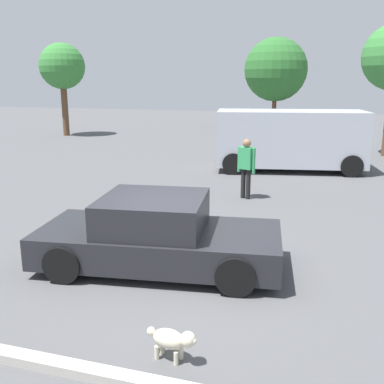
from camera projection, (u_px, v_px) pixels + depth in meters
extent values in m
plane|color=#515154|center=(173.00, 270.00, 7.88)|extent=(80.00, 80.00, 0.00)
cube|color=#232328|center=(159.00, 244.00, 7.93)|extent=(4.44, 2.40, 0.55)
cube|color=#232328|center=(153.00, 213.00, 7.81)|extent=(1.99, 1.92, 0.58)
cube|color=slate|center=(201.00, 215.00, 7.68)|extent=(0.27, 1.57, 0.49)
cube|color=slate|center=(107.00, 211.00, 7.94)|extent=(0.27, 1.57, 0.49)
cylinder|color=black|center=(242.00, 238.00, 8.57)|extent=(0.66, 0.30, 0.64)
cylinder|color=black|center=(236.00, 276.00, 6.90)|extent=(0.66, 0.30, 0.64)
cylinder|color=black|center=(101.00, 230.00, 9.02)|extent=(0.66, 0.30, 0.64)
cylinder|color=black|center=(63.00, 264.00, 7.34)|extent=(0.66, 0.30, 0.64)
ellipsoid|color=beige|center=(169.00, 339.00, 5.32)|extent=(0.44, 0.30, 0.23)
sphere|color=beige|center=(188.00, 339.00, 5.19)|extent=(0.19, 0.19, 0.19)
sphere|color=beige|center=(193.00, 341.00, 5.16)|extent=(0.08, 0.08, 0.08)
cylinder|color=beige|center=(181.00, 353.00, 5.36)|extent=(0.06, 0.06, 0.17)
cylinder|color=beige|center=(176.00, 358.00, 5.25)|extent=(0.06, 0.06, 0.17)
cylinder|color=beige|center=(162.00, 347.00, 5.47)|extent=(0.06, 0.06, 0.17)
cylinder|color=beige|center=(157.00, 352.00, 5.36)|extent=(0.06, 0.06, 0.17)
sphere|color=beige|center=(151.00, 331.00, 5.41)|extent=(0.11, 0.11, 0.11)
cube|color=#B2B7C1|center=(290.00, 138.00, 16.27)|extent=(5.53, 2.95, 1.96)
cube|color=slate|center=(219.00, 125.00, 16.43)|extent=(0.37, 1.68, 0.78)
cylinder|color=black|center=(233.00, 164.00, 15.76)|extent=(0.79, 0.39, 0.76)
cylinder|color=black|center=(234.00, 155.00, 17.59)|extent=(0.79, 0.39, 0.76)
cylinder|color=black|center=(352.00, 166.00, 15.34)|extent=(0.79, 0.39, 0.76)
cylinder|color=black|center=(340.00, 157.00, 17.18)|extent=(0.79, 0.39, 0.76)
cylinder|color=black|center=(248.00, 184.00, 12.49)|extent=(0.13, 0.13, 0.85)
cylinder|color=black|center=(243.00, 183.00, 12.60)|extent=(0.13, 0.13, 0.85)
cube|color=#339959|center=(246.00, 158.00, 12.37)|extent=(0.46, 0.38, 0.60)
cylinder|color=#339959|center=(254.00, 161.00, 12.23)|extent=(0.09, 0.09, 0.71)
cylinder|color=#339959|center=(239.00, 159.00, 12.53)|extent=(0.09, 0.09, 0.71)
sphere|color=#936B4C|center=(247.00, 143.00, 12.27)|extent=(0.23, 0.23, 0.23)
cube|color=#B7B2A8|center=(84.00, 371.00, 5.06)|extent=(7.89, 0.20, 0.12)
cylinder|color=brown|center=(65.00, 110.00, 26.47)|extent=(0.36, 0.36, 3.03)
sphere|color=#387F38|center=(62.00, 66.00, 25.86)|extent=(2.62, 2.62, 2.62)
cylinder|color=brown|center=(274.00, 110.00, 31.37)|extent=(0.30, 0.30, 2.31)
sphere|color=#2D6B2D|center=(276.00, 70.00, 30.69)|extent=(4.30, 4.30, 4.30)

